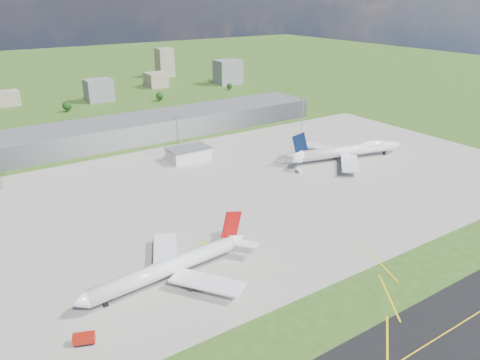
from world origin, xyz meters
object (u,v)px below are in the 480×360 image
van_white_far (334,153)px  airliner_red_twin (171,267)px  tug_yellow (204,246)px  van_white_near (298,171)px  crash_tender (84,339)px  airliner_blue_quad (349,151)px

van_white_far → airliner_red_twin: bearing=-165.4°
tug_yellow → van_white_near: (92.50, 46.79, 0.25)m
van_white_far → crash_tender: bearing=-165.6°
crash_tender → van_white_near: size_ratio=1.55×
van_white_near → airliner_blue_quad: bearing=-84.1°
crash_tender → van_white_near: crash_tender is taller
airliner_red_twin → airliner_blue_quad: bearing=-164.0°
crash_tender → van_white_far: crash_tender is taller
van_white_near → van_white_far: 43.29m
airliner_red_twin → tug_yellow: size_ratio=18.33×
airliner_red_twin → tug_yellow: airliner_red_twin is taller
tug_yellow → van_white_far: van_white_far is taller
van_white_near → van_white_far: size_ratio=0.86×
airliner_red_twin → crash_tender: airliner_red_twin is taller
crash_tender → tug_yellow: (60.31, 30.77, -0.79)m
airliner_red_twin → van_white_far: bearing=-160.0°
airliner_red_twin → crash_tender: bearing=18.7°
airliner_blue_quad → van_white_near: 43.56m
airliner_blue_quad → crash_tender: airliner_blue_quad is taller
airliner_blue_quad → crash_tender: (-196.10, -77.90, -4.35)m
airliner_blue_quad → crash_tender: 211.05m
tug_yellow → van_white_far: 146.45m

